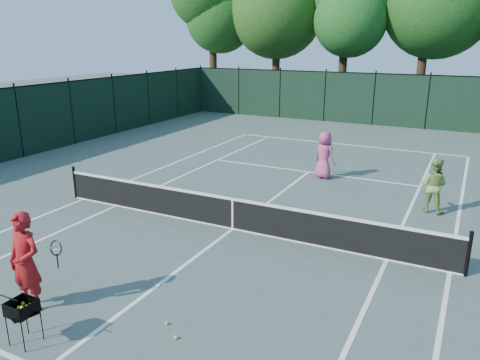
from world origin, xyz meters
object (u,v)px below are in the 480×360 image
at_px(loose_ball_near_cart, 176,337).
at_px(loose_ball_midcourt, 167,323).
at_px(coach, 25,262).
at_px(player_green, 433,185).
at_px(ball_hopper, 22,308).
at_px(player_pink, 324,155).

relative_size(loose_ball_near_cart, loose_ball_midcourt, 1.00).
xyz_separation_m(coach, loose_ball_midcourt, (2.65, 0.74, -0.95)).
relative_size(player_green, ball_hopper, 2.06).
bearing_deg(coach, ball_hopper, -45.60).
bearing_deg(player_pink, loose_ball_midcourt, 113.14).
height_order(coach, loose_ball_near_cart, coach).
distance_m(coach, loose_ball_midcourt, 2.91).
bearing_deg(ball_hopper, coach, 154.01).
bearing_deg(player_pink, loose_ball_near_cart, 115.23).
relative_size(player_green, loose_ball_midcourt, 24.56).
xyz_separation_m(player_green, loose_ball_midcourt, (-3.69, -8.40, -0.80)).
height_order(player_pink, player_green, player_pink).
xyz_separation_m(player_pink, ball_hopper, (-1.58, -11.89, -0.20)).
height_order(coach, player_green, coach).
distance_m(player_pink, loose_ball_near_cart, 10.70).
relative_size(coach, player_green, 1.18).
xyz_separation_m(player_pink, loose_ball_midcourt, (0.26, -10.37, -0.84)).
distance_m(coach, player_green, 11.12).
bearing_deg(loose_ball_near_cart, coach, -171.44).
bearing_deg(ball_hopper, loose_ball_near_cart, 47.29).
bearing_deg(player_green, loose_ball_midcourt, 78.58).
bearing_deg(ball_hopper, loose_ball_midcourt, 57.78).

